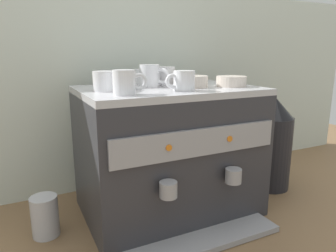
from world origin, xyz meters
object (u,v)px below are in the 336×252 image
ceramic_cup_1 (146,77)px  milk_pitcher (45,216)px  coffee_grinder (272,144)px  ceramic_cup_0 (165,76)px  ceramic_cup_3 (125,82)px  ceramic_cup_2 (106,81)px  espresso_machine (168,151)px  ceramic_cup_5 (151,76)px  ceramic_bowl_1 (231,82)px  ceramic_bowl_0 (191,82)px  ceramic_cup_4 (184,81)px

ceramic_cup_1 → milk_pitcher: size_ratio=0.81×
coffee_grinder → ceramic_cup_0: bearing=168.6°
ceramic_cup_0 → ceramic_cup_3: bearing=-137.2°
ceramic_cup_1 → ceramic_cup_2: ceramic_cup_2 is taller
ceramic_cup_2 → espresso_machine: bearing=2.1°
coffee_grinder → ceramic_cup_5: bearing=174.6°
ceramic_cup_2 → ceramic_bowl_1: 0.47m
ceramic_cup_0 → ceramic_cup_1: size_ratio=1.04×
ceramic_bowl_1 → milk_pitcher: size_ratio=0.80×
ceramic_cup_1 → milk_pitcher: (-0.44, -0.13, -0.46)m
ceramic_cup_1 → coffee_grinder: bearing=-16.3°
ceramic_bowl_1 → milk_pitcher: bearing=172.2°
ceramic_bowl_0 → ceramic_bowl_1: size_ratio=1.12×
ceramic_cup_3 → ceramic_cup_5: (0.16, 0.17, 0.00)m
ceramic_cup_4 → milk_pitcher: size_ratio=0.76×
ceramic_cup_2 → ceramic_cup_4: 0.26m
ceramic_cup_0 → ceramic_cup_4: (-0.02, -0.20, -0.00)m
ceramic_cup_1 → ceramic_cup_5: bearing=-101.9°
ceramic_bowl_0 → espresso_machine: bearing=159.7°
ceramic_cup_0 → ceramic_bowl_0: 0.13m
ceramic_cup_2 → ceramic_bowl_0: ceramic_cup_2 is taller
espresso_machine → ceramic_cup_2: (-0.24, -0.01, 0.28)m
ceramic_cup_3 → coffee_grinder: size_ratio=0.25×
ceramic_cup_5 → milk_pitcher: (-0.41, -0.02, -0.47)m
ceramic_cup_1 → ceramic_cup_5: ceramic_cup_5 is taller
ceramic_cup_0 → ceramic_cup_1: ceramic_cup_0 is taller
ceramic_cup_0 → ceramic_cup_1: bearing=132.3°
ceramic_cup_1 → milk_pitcher: ceramic_cup_1 is taller
ceramic_cup_0 → ceramic_bowl_1: 0.26m
ceramic_cup_1 → ceramic_cup_3: bearing=-122.7°
ceramic_bowl_1 → coffee_grinder: size_ratio=0.27×
ceramic_cup_0 → milk_pitcher: bearing=-172.4°
espresso_machine → coffee_grinder: bearing=-1.8°
ceramic_cup_0 → ceramic_bowl_1: bearing=-37.9°
ceramic_cup_0 → coffee_grinder: 0.60m
ceramic_cup_5 → ceramic_bowl_0: bearing=-26.8°
ceramic_cup_0 → ceramic_cup_2: 0.28m
ceramic_cup_5 → coffee_grinder: bearing=-5.4°
ceramic_cup_2 → coffee_grinder: (0.76, -0.01, -0.32)m
ceramic_cup_0 → ceramic_cup_5: ceramic_cup_5 is taller
ceramic_cup_5 → coffee_grinder: 0.67m
ceramic_cup_5 → ceramic_bowl_0: ceramic_cup_5 is taller
ceramic_cup_1 → coffee_grinder: (0.56, -0.16, -0.32)m
ceramic_cup_2 → milk_pitcher: 0.51m
espresso_machine → ceramic_cup_4: (-0.00, -0.12, 0.28)m
ceramic_cup_1 → ceramic_bowl_1: 0.35m
ceramic_cup_2 → coffee_grinder: bearing=-0.6°
ceramic_cup_1 → ceramic_cup_3: 0.33m
ceramic_cup_2 → ceramic_bowl_0: size_ratio=0.93×
ceramic_bowl_0 → ceramic_bowl_1: 0.16m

